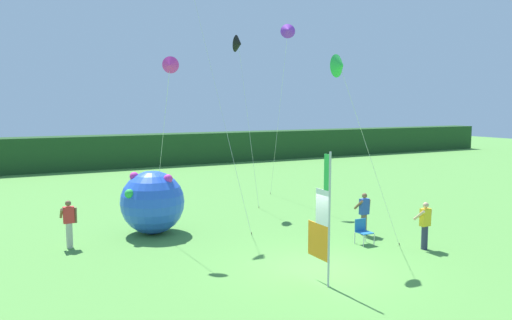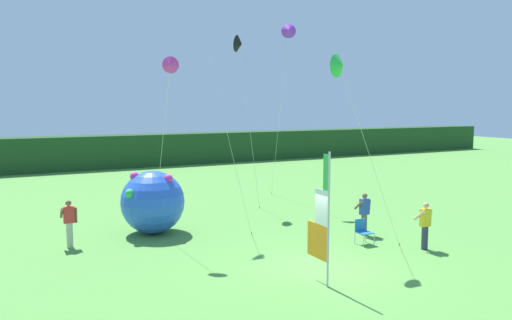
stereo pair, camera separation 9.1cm
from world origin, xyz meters
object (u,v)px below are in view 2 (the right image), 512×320
object	(u,v)px
folding_chair	(363,230)
kite_magenta_delta_2	(170,67)
person_far_left	(425,224)
banner_flag	(322,221)
kite_black_delta_0	(239,44)
person_near_banner	(364,213)
inflatable_balloon	(153,202)
kite_purple_delta_3	(289,31)
kite_green_delta_1	(340,66)
person_mid_field	(69,222)

from	to	relation	value
folding_chair	kite_magenta_delta_2	distance (m)	8.87
person_far_left	kite_magenta_delta_2	bearing A→B (deg)	150.70
folding_chair	banner_flag	bearing A→B (deg)	-144.24
kite_black_delta_0	person_far_left	bearing A→B (deg)	-75.08
person_near_banner	person_far_left	xyz separation A→B (m)	(0.62, -2.45, 0.01)
person_near_banner	inflatable_balloon	world-z (taller)	inflatable_balloon
person_near_banner	kite_magenta_delta_2	xyz separation A→B (m)	(-7.01, 1.83, 5.39)
kite_black_delta_0	kite_purple_delta_3	bearing A→B (deg)	-13.00
kite_green_delta_1	folding_chair	bearing A→B (deg)	17.18
person_near_banner	person_far_left	distance (m)	2.53
banner_flag	kite_black_delta_0	world-z (taller)	kite_black_delta_0
kite_magenta_delta_2	person_near_banner	bearing A→B (deg)	-14.65
person_near_banner	folding_chair	distance (m)	1.31
person_far_left	kite_purple_delta_3	world-z (taller)	kite_purple_delta_3
kite_magenta_delta_2	kite_purple_delta_3	bearing A→B (deg)	32.16
person_near_banner	kite_magenta_delta_2	world-z (taller)	kite_magenta_delta_2
kite_magenta_delta_2	kite_purple_delta_3	world-z (taller)	kite_purple_delta_3
person_near_banner	folding_chair	bearing A→B (deg)	-131.71
banner_flag	person_far_left	size ratio (longest dim) A/B	2.26
person_mid_field	kite_black_delta_0	size ratio (longest dim) A/B	0.20
kite_magenta_delta_2	kite_purple_delta_3	size ratio (longest dim) A/B	0.74
banner_flag	kite_magenta_delta_2	xyz separation A→B (m)	(-2.58, 5.36, 4.47)
person_near_banner	person_mid_field	distance (m)	10.80
kite_black_delta_0	kite_purple_delta_3	world-z (taller)	kite_purple_delta_3
folding_chair	inflatable_balloon	bearing A→B (deg)	142.17
kite_magenta_delta_2	folding_chair	bearing A→B (deg)	-24.19
kite_black_delta_0	kite_green_delta_1	xyz separation A→B (m)	(-0.41, -8.50, -1.65)
person_mid_field	banner_flag	bearing A→B (deg)	-49.89
folding_chair	kite_magenta_delta_2	world-z (taller)	kite_magenta_delta_2
person_near_banner	person_mid_field	size ratio (longest dim) A/B	0.97
kite_green_delta_1	kite_magenta_delta_2	world-z (taller)	kite_green_delta_1
kite_black_delta_0	folding_chair	bearing A→B (deg)	-82.33
folding_chair	kite_magenta_delta_2	size ratio (longest dim) A/B	0.13
folding_chair	person_far_left	bearing A→B (deg)	-45.95
person_mid_field	kite_green_delta_1	xyz separation A→B (m)	(7.92, -4.79, 5.32)
kite_magenta_delta_2	kite_black_delta_0	bearing A→B (deg)	46.00
person_mid_field	kite_magenta_delta_2	xyz separation A→B (m)	(3.25, -1.56, 5.36)
banner_flag	kite_purple_delta_3	distance (m)	13.10
person_near_banner	kite_purple_delta_3	world-z (taller)	kite_purple_delta_3
person_far_left	person_mid_field	bearing A→B (deg)	151.76
folding_chair	person_mid_field	bearing A→B (deg)	155.30
person_near_banner	person_mid_field	world-z (taller)	person_mid_field
person_far_left	kite_magenta_delta_2	xyz separation A→B (m)	(-7.63, 4.28, 5.38)
person_mid_field	folding_chair	bearing A→B (deg)	-24.70
banner_flag	person_mid_field	world-z (taller)	banner_flag
banner_flag	person_near_banner	size ratio (longest dim) A/B	2.29
person_mid_field	kite_purple_delta_3	world-z (taller)	kite_purple_delta_3
person_mid_field	kite_green_delta_1	world-z (taller)	kite_green_delta_1
person_far_left	inflatable_balloon	bearing A→B (deg)	140.48
person_near_banner	kite_green_delta_1	xyz separation A→B (m)	(-2.33, -1.40, 5.35)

